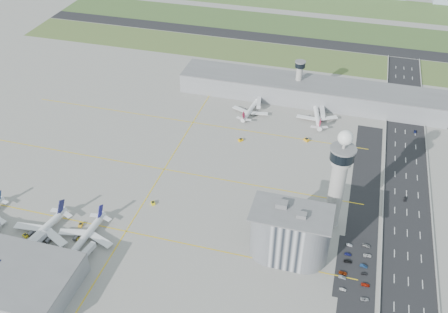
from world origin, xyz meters
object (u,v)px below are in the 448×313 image
(secondary_tower, at_px, (299,76))
(tug_1, at_px, (80,240))
(jet_bridge_near_1, at_px, (28,252))
(car_hw_1, at_px, (405,199))
(jet_bridge_far_0, at_px, (259,100))
(airplane_near_b, at_px, (39,230))
(tug_3, at_px, (153,203))
(admin_building, at_px, (290,234))
(tug_2, at_px, (81,225))
(car_hw_4, at_px, (396,93))
(tug_0, at_px, (25,235))
(car_lot_4, at_px, (348,254))
(tug_4, at_px, (241,140))
(car_lot_3, at_px, (348,261))
(car_lot_2, at_px, (343,273))
(car_hw_2, at_px, (415,132))
(tug_5, at_px, (307,140))
(car_lot_11, at_px, (366,246))
(car_lot_7, at_px, (365,285))
(car_lot_6, at_px, (365,299))
(car_lot_8, at_px, (364,274))
(airplane_far_a, at_px, (250,108))
(car_lot_0, at_px, (343,289))
(jet_bridge_near_2, at_px, (78,263))
(airplane_near_c, at_px, (84,234))
(car_lot_9, at_px, (364,266))
(control_tower, at_px, (339,177))
(jet_bridge_far_1, at_px, (322,109))
(car_lot_10, at_px, (367,255))
(car_lot_5, at_px, (349,245))

(secondary_tower, relative_size, tug_1, 9.75)
(jet_bridge_near_1, xyz_separation_m, car_hw_1, (196.90, 102.41, -2.22))
(jet_bridge_near_1, relative_size, jet_bridge_far_0, 1.00)
(airplane_near_b, xyz_separation_m, tug_3, (50.06, 43.43, -5.15))
(admin_building, xyz_separation_m, tug_2, (-119.13, -10.92, -14.40))
(jet_bridge_far_0, bearing_deg, car_hw_4, 103.70)
(tug_0, relative_size, car_lot_4, 0.85)
(tug_4, relative_size, car_lot_3, 0.75)
(jet_bridge_far_0, distance_m, car_lot_2, 178.83)
(jet_bridge_near_1, relative_size, car_hw_2, 3.57)
(tug_5, relative_size, car_lot_11, 0.82)
(car_lot_2, xyz_separation_m, car_lot_7, (11.72, -4.73, 0.03))
(airplane_near_b, bearing_deg, tug_4, 155.64)
(airplane_near_b, bearing_deg, car_lot_6, 101.98)
(car_lot_8, bearing_deg, airplane_far_a, 28.35)
(car_lot_0, bearing_deg, car_lot_6, -102.85)
(airplane_near_b, xyz_separation_m, car_hw_2, (206.04, 169.21, -5.51))
(jet_bridge_near_2, xyz_separation_m, tug_2, (-14.14, 28.08, -1.94))
(jet_bridge_near_1, distance_m, car_lot_8, 179.50)
(car_lot_6, height_order, car_lot_8, car_lot_6)
(car_lot_0, bearing_deg, jet_bridge_near_1, 101.55)
(airplane_near_c, distance_m, jet_bridge_far_0, 185.33)
(jet_bridge_near_1, height_order, car_lot_8, jet_bridge_near_1)
(tug_0, height_order, car_lot_9, tug_0)
(airplane_near_c, distance_m, car_hw_1, 191.99)
(jet_bridge_far_0, xyz_separation_m, tug_2, (-69.14, -164.92, -1.94))
(tug_2, xyz_separation_m, tug_5, (113.59, 121.80, 0.16))
(control_tower, distance_m, car_hw_2, 128.89)
(jet_bridge_far_1, bearing_deg, car_lot_10, 6.20)
(tug_5, bearing_deg, car_lot_10, 63.22)
(tug_2, distance_m, car_lot_6, 161.32)
(car_lot_10, xyz_separation_m, car_hw_1, (20.06, 53.42, 0.03))
(tug_2, xyz_separation_m, car_lot_10, (160.97, 20.91, -0.30))
(car_lot_3, xyz_separation_m, car_lot_10, (9.85, 7.04, -0.03))
(secondary_tower, distance_m, admin_building, 173.43)
(car_lot_10, bearing_deg, car_lot_7, 172.19)
(control_tower, height_order, car_lot_4, control_tower)
(tug_4, relative_size, car_hw_1, 0.85)
(secondary_tower, xyz_separation_m, tug_5, (16.45, -61.12, -17.74))
(car_lot_4, bearing_deg, tug_4, 45.31)
(jet_bridge_near_2, relative_size, car_lot_6, 3.32)
(airplane_far_a, bearing_deg, car_lot_2, -143.23)
(airplane_far_a, distance_m, car_lot_7, 175.69)
(jet_bridge_far_1, xyz_separation_m, car_lot_3, (31.99, -151.05, -2.21))
(jet_bridge_far_0, bearing_deg, car_lot_5, 20.53)
(airplane_near_b, relative_size, tug_1, 13.23)
(airplane_near_b, xyz_separation_m, car_lot_8, (176.94, 22.23, -5.52))
(car_hw_2, bearing_deg, tug_3, -135.72)
(car_lot_4, bearing_deg, jet_bridge_near_1, 108.50)
(tug_3, height_order, car_lot_3, tug_3)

